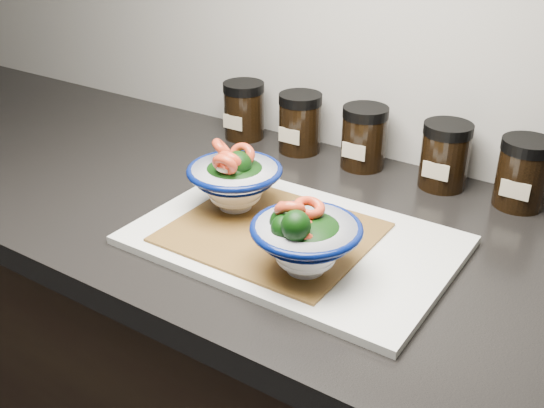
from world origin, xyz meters
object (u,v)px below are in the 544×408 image
Objects in this scene: bowl_right at (304,239)px; spice_jar_b at (300,123)px; bowl_left at (235,180)px; spice_jar_d at (445,156)px; cutting_board at (294,240)px; spice_jar_a at (244,110)px; spice_jar_c at (364,137)px; spice_jar_e at (523,173)px.

bowl_right is 0.44m from spice_jar_b.
spice_jar_d is (0.23, 0.28, -0.01)m from bowl_left.
spice_jar_a is at bearing 135.34° from cutting_board.
spice_jar_a is (-0.31, 0.30, 0.05)m from cutting_board.
spice_jar_b is 1.00× the size of spice_jar_c.
spice_jar_d is at bearing 180.00° from spice_jar_e.
spice_jar_d is at bearing 70.16° from cutting_board.
spice_jar_c is at bearing 104.96° from bowl_right.
bowl_right reaches higher than spice_jar_a.
bowl_right reaches higher than cutting_board.
bowl_left reaches higher than cutting_board.
bowl_left is 0.36m from spice_jar_d.
spice_jar_e is (0.24, 0.30, 0.05)m from cutting_board.
cutting_board is at bearing -82.27° from spice_jar_c.
bowl_right is 0.52m from spice_jar_a.
spice_jar_d is (0.11, 0.30, 0.05)m from cutting_board.
spice_jar_a is 0.27m from spice_jar_c.
spice_jar_b and spice_jar_e have the same top height.
spice_jar_e is at bearing 51.96° from cutting_board.
spice_jar_e is (0.36, 0.28, -0.01)m from bowl_left.
cutting_board is at bearing -109.84° from spice_jar_d.
spice_jar_d is 1.00× the size of spice_jar_e.
bowl_right is at bearing -50.29° from cutting_board.
cutting_board is at bearing -44.66° from spice_jar_a.
cutting_board is 0.13m from bowl_left.
spice_jar_a is 0.54m from spice_jar_e.
spice_jar_d reaches higher than cutting_board.
cutting_board is 0.43m from spice_jar_a.
spice_jar_d is at bearing 0.00° from spice_jar_b.
spice_jar_e is (0.54, 0.00, 0.00)m from spice_jar_a.
cutting_board is at bearing -128.04° from spice_jar_e.
spice_jar_d is (0.15, 0.00, 0.00)m from spice_jar_c.
cutting_board is 0.31m from spice_jar_c.
spice_jar_b is (0.13, 0.00, 0.00)m from spice_jar_a.
bowl_right is at bearing -75.04° from spice_jar_c.
bowl_left is at bearing -129.31° from spice_jar_d.
spice_jar_c is at bearing 97.73° from cutting_board.
spice_jar_c is (0.13, 0.00, 0.00)m from spice_jar_b.
bowl_right is 1.29× the size of spice_jar_b.
spice_jar_c is at bearing 0.00° from spice_jar_b.
spice_jar_c and spice_jar_e have the same top height.
bowl_right is (0.18, -0.09, -0.00)m from bowl_left.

